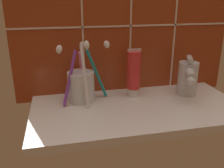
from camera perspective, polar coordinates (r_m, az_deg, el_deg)
The scene contains 5 objects.
sink_counter at distance 70.52cm, azimuth 5.96°, elevation -5.83°, with size 58.50×29.06×2.00cm, color silver.
tile_wall_backsplash at distance 77.79cm, azimuth 3.17°, elevation 18.35°, with size 68.50×1.72×58.91cm.
toothbrush_cup at distance 72.26cm, azimuth -7.00°, elevation -0.05°, with size 15.95×14.88×18.80cm.
toothpaste_tube at distance 74.56cm, azimuth 4.98°, elevation 2.47°, with size 4.08×3.89×14.67cm.
sink_faucet at distance 78.92cm, azimuth 16.97°, elevation 1.44°, with size 7.76×12.30×11.78cm.
Camera 1 is at (-20.85, -60.15, 31.34)cm, focal length 40.00 mm.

